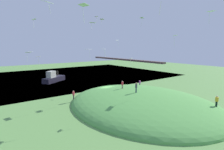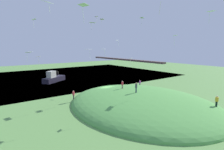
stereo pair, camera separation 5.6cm
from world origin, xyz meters
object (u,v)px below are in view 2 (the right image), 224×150
(person_near_shore, at_px, (140,82))
(kite_5, at_px, (84,6))
(kite_12, at_px, (29,52))
(kite_7, at_px, (118,41))
(person_with_child, at_px, (136,86))
(kite_4, at_px, (130,59))
(kite_14, at_px, (96,17))
(person_walking_path, at_px, (122,84))
(person_on_hilltop, at_px, (73,94))
(kite_11, at_px, (89,50))
(kite_15, at_px, (38,57))
(person_watching_kites, at_px, (217,100))
(kite_3, at_px, (92,23))
(kite_2, at_px, (104,49))
(boat_on_lake, at_px, (54,78))
(kite_10, at_px, (142,18))
(kite_9, at_px, (47,2))
(kite_0, at_px, (211,12))
(kite_8, at_px, (102,19))
(kite_1, at_px, (34,20))
(kite_6, at_px, (175,36))

(person_near_shore, height_order, kite_5, kite_5)
(kite_12, bearing_deg, person_near_shore, 89.82)
(kite_7, xyz_separation_m, kite_12, (1.12, -20.39, -2.38))
(kite_7, bearing_deg, person_with_child, -23.62)
(kite_4, relative_size, kite_14, 0.98)
(person_walking_path, height_order, kite_7, kite_7)
(kite_4, bearing_deg, person_with_child, 118.63)
(person_near_shore, relative_size, kite_5, 0.78)
(person_near_shore, bearing_deg, person_on_hilltop, 38.97)
(kite_11, distance_m, kite_15, 8.73)
(person_on_hilltop, bearing_deg, kite_12, -65.69)
(person_watching_kites, distance_m, kite_4, 14.81)
(kite_3, bearing_deg, kite_7, 118.62)
(person_with_child, bearing_deg, kite_2, -95.26)
(person_watching_kites, relative_size, kite_4, 1.57)
(boat_on_lake, height_order, person_on_hilltop, boat_on_lake)
(person_watching_kites, height_order, kite_7, kite_7)
(person_with_child, distance_m, kite_2, 9.87)
(kite_4, distance_m, kite_7, 16.30)
(kite_4, height_order, kite_12, kite_12)
(kite_10, bearing_deg, kite_15, -92.77)
(person_watching_kites, bearing_deg, kite_9, 93.32)
(boat_on_lake, height_order, kite_11, kite_11)
(kite_12, bearing_deg, kite_7, 93.16)
(kite_5, height_order, kite_10, kite_10)
(kite_2, bearing_deg, kite_12, -145.64)
(boat_on_lake, bearing_deg, person_watching_kites, 72.05)
(person_with_child, distance_m, kite_4, 6.12)
(kite_0, relative_size, kite_7, 1.00)
(kite_4, relative_size, kite_12, 0.65)
(kite_4, relative_size, kite_10, 0.53)
(person_with_child, bearing_deg, person_walking_path, 166.16)
(person_watching_kites, relative_size, person_on_hilltop, 1.05)
(kite_10, bearing_deg, person_walking_path, -71.04)
(person_with_child, height_order, kite_5, kite_5)
(person_on_hilltop, bearing_deg, person_walking_path, 107.92)
(kite_14, bearing_deg, kite_8, 138.64)
(person_near_shore, distance_m, kite_9, 34.07)
(kite_7, relative_size, kite_15, 1.10)
(kite_1, distance_m, kite_6, 24.03)
(kite_7, distance_m, kite_14, 10.61)
(kite_10, xyz_separation_m, kite_15, (-1.09, -22.52, -8.01))
(boat_on_lake, height_order, person_with_child, person_with_child)
(kite_1, xyz_separation_m, kite_11, (-0.83, 9.36, -4.37))
(person_walking_path, xyz_separation_m, kite_3, (-2.16, -5.40, 11.53))
(kite_0, relative_size, kite_1, 1.23)
(person_walking_path, relative_size, kite_3, 1.16)
(kite_3, xyz_separation_m, kite_12, (-4.51, -10.07, -5.23))
(kite_7, bearing_deg, person_watching_kites, 4.16)
(boat_on_lake, xyz_separation_m, kite_3, (23.81, -0.39, 13.59))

